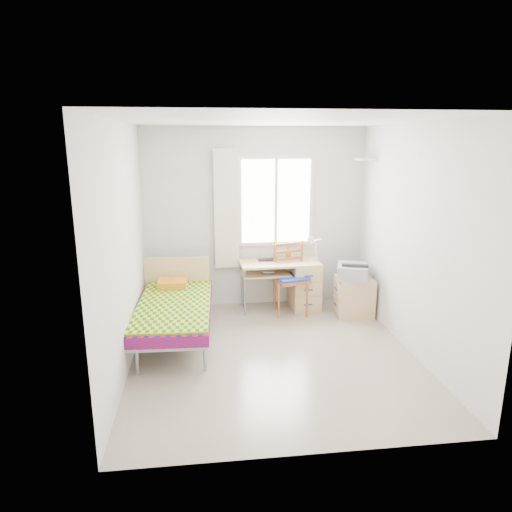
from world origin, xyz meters
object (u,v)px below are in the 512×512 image
at_px(desk, 300,283).
at_px(printer, 352,271).
at_px(chair, 290,274).
at_px(bed, 175,307).
at_px(cabinet, 354,296).

distance_m(desk, printer, 0.80).
distance_m(chair, printer, 0.86).
xyz_separation_m(desk, chair, (-0.16, -0.12, 0.18)).
xyz_separation_m(bed, printer, (2.42, 0.46, 0.25)).
height_order(desk, chair, chair).
xyz_separation_m(chair, cabinet, (0.86, -0.24, -0.30)).
relative_size(bed, printer, 3.43).
bearing_deg(bed, chair, 26.52).
height_order(chair, cabinet, chair).
xyz_separation_m(desk, printer, (0.66, -0.37, 0.26)).
xyz_separation_m(bed, cabinet, (2.46, 0.47, -0.13)).
distance_m(desk, chair, 0.27).
relative_size(bed, chair, 1.90).
height_order(chair, printer, chair).
xyz_separation_m(desk, cabinet, (0.70, -0.36, -0.11)).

